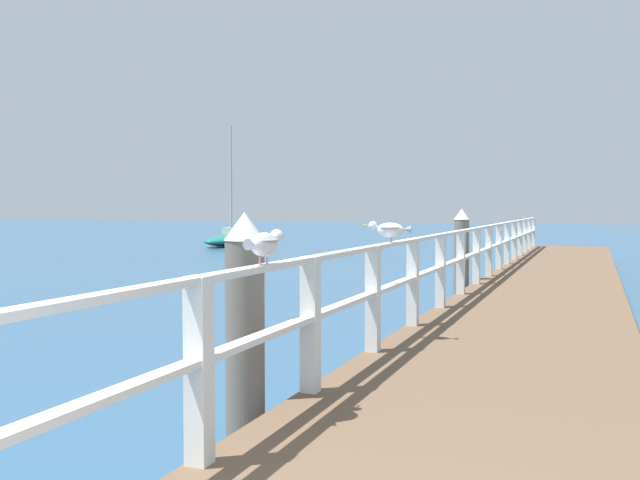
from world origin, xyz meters
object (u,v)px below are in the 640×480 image
(dock_piling_near, at_px, (245,338))
(seagull_background, at_px, (389,229))
(seagull_foreground, at_px, (265,243))
(boat_1, at_px, (234,238))
(dock_piling_far, at_px, (461,257))

(dock_piling_near, xyz_separation_m, seagull_background, (0.37, 2.48, 0.70))
(seagull_foreground, relative_size, seagull_background, 1.00)
(seagull_foreground, xyz_separation_m, seagull_background, (-0.01, 2.95, 0.00))
(dock_piling_near, xyz_separation_m, boat_1, (-13.67, 25.89, -0.56))
(seagull_background, height_order, boat_1, boat_1)
(seagull_foreground, bearing_deg, dock_piling_near, 131.00)
(dock_piling_near, relative_size, seagull_background, 3.79)
(dock_piling_far, bearing_deg, seagull_foreground, -87.67)
(seagull_foreground, xyz_separation_m, boat_1, (-14.05, 26.36, -1.27))
(dock_piling_far, bearing_deg, boat_1, 128.80)
(dock_piling_near, distance_m, dock_piling_far, 8.89)
(dock_piling_near, distance_m, boat_1, 29.29)
(dock_piling_near, height_order, seagull_background, dock_piling_near)
(dock_piling_far, relative_size, boat_1, 0.32)
(dock_piling_far, distance_m, seagull_foreground, 9.39)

